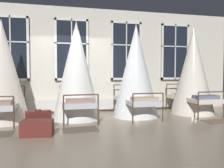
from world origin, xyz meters
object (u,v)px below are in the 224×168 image
cot_second (2,72)px  cot_fourth (136,72)px  cot_fifth (193,72)px  suitcase_dark (38,120)px  cot_third (77,72)px  travel_trunk (37,128)px

cot_second → cot_fourth: 3.70m
cot_fifth → cot_fourth: bearing=90.3°
cot_fifth → suitcase_dark: 4.91m
suitcase_dark → cot_second: bearing=119.0°
cot_fifth → suitcase_dark: size_ratio=4.63×
cot_fifth → suitcase_dark: cot_fifth is taller
cot_third → suitcase_dark: bearing=137.5°
cot_second → cot_fourth: bearing=-90.2°
cot_third → cot_fourth: 1.76m
cot_fifth → cot_third: bearing=89.5°
suitcase_dark → travel_trunk: (0.01, -0.49, -0.06)m
travel_trunk → cot_fourth: bearing=29.8°
cot_second → cot_fifth: bearing=-89.7°
suitcase_dark → cot_fourth: bearing=10.0°
suitcase_dark → cot_fifth: bearing=1.7°
cot_second → suitcase_dark: cot_second is taller
cot_third → cot_fifth: cot_third is taller
cot_second → cot_fifth: 5.63m
travel_trunk → cot_third: bearing=58.7°
cot_fourth → cot_third: bearing=88.2°
cot_second → travel_trunk: cot_second is taller
cot_second → travel_trunk: size_ratio=4.26×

